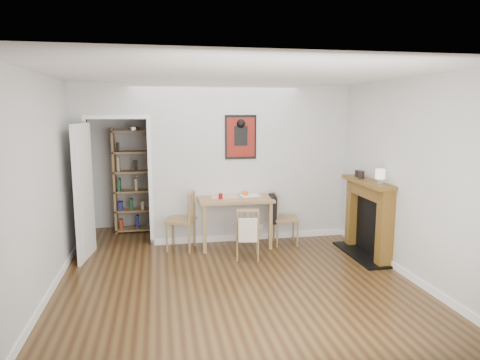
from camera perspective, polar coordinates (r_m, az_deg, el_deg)
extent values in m
plane|color=#51381A|center=(6.02, -1.28, -11.96)|extent=(5.20, 5.20, 0.00)
plane|color=#B8B8B6|center=(8.24, -4.31, 3.09)|extent=(4.50, 0.00, 4.50)
plane|color=#B8B8B6|center=(3.21, 6.43, -6.71)|extent=(4.50, 0.00, 4.50)
plane|color=#B8B8B6|center=(5.76, -23.96, -0.33)|extent=(0.00, 5.20, 5.20)
plane|color=#B8B8B6|center=(6.45, 18.82, 0.91)|extent=(0.00, 5.20, 5.20)
plane|color=silver|center=(5.63, -1.37, 13.53)|extent=(5.20, 5.20, 0.00)
cube|color=#B8B8B6|center=(7.16, 1.37, 2.18)|extent=(3.35, 0.10, 2.60)
cube|color=#B8B8B6|center=(7.10, -20.47, 1.54)|extent=(0.25, 0.10, 2.60)
cube|color=#B8B8B6|center=(6.97, -16.21, 10.08)|extent=(0.90, 0.10, 0.55)
cube|color=white|center=(7.12, -19.59, -0.62)|extent=(0.06, 0.14, 2.05)
cube|color=white|center=(7.04, -11.85, -0.40)|extent=(0.06, 0.14, 2.05)
cube|color=white|center=(7.36, 1.43, -7.58)|extent=(3.35, 0.02, 0.10)
cube|color=white|center=(5.54, -24.42, -14.23)|extent=(0.02, 4.00, 0.10)
cube|color=white|center=(6.24, 20.89, -11.33)|extent=(0.02, 4.00, 0.10)
cube|color=white|center=(6.67, -20.09, -1.51)|extent=(0.15, 0.80, 2.00)
cube|color=black|center=(7.02, 0.09, 5.73)|extent=(0.52, 0.02, 0.72)
cube|color=maroon|center=(7.00, 0.11, 5.73)|extent=(0.46, 0.00, 0.64)
cube|color=olive|center=(6.89, -0.75, -2.50)|extent=(1.17, 0.75, 0.04)
cube|color=olive|center=(6.62, -4.75, -6.59)|extent=(0.05, 0.05, 0.76)
cube|color=olive|center=(6.80, 4.08, -6.14)|extent=(0.05, 0.05, 0.76)
cube|color=olive|center=(7.21, -5.28, -5.26)|extent=(0.05, 0.05, 0.76)
cube|color=olive|center=(7.38, 2.85, -4.90)|extent=(0.05, 0.05, 0.76)
cube|color=black|center=(6.99, 4.34, -3.83)|extent=(0.13, 0.36, 0.45)
cube|color=beige|center=(6.16, 1.05, -6.63)|extent=(0.28, 0.13, 0.34)
cube|color=olive|center=(7.97, -16.35, -0.16)|extent=(0.04, 0.31, 1.86)
cube|color=olive|center=(7.93, -11.00, 0.00)|extent=(0.04, 0.31, 1.86)
cube|color=olive|center=(8.13, -13.44, -6.29)|extent=(0.78, 0.31, 0.03)
cube|color=olive|center=(7.97, -13.63, -1.40)|extent=(0.78, 0.31, 0.03)
cube|color=olive|center=(7.85, -13.93, 6.36)|extent=(0.78, 0.31, 0.03)
cube|color=#9B361C|center=(7.94, -13.68, -0.08)|extent=(0.69, 0.25, 0.25)
cube|color=brown|center=(6.34, 18.77, -6.16)|extent=(0.20, 0.16, 1.10)
cube|color=brown|center=(7.18, 14.89, -4.18)|extent=(0.20, 0.16, 1.10)
cube|color=brown|center=(6.63, 16.70, -0.26)|extent=(0.30, 1.21, 0.06)
cube|color=brown|center=(6.66, 16.88, -1.36)|extent=(0.20, 0.85, 0.20)
cube|color=black|center=(6.81, 17.11, -5.89)|extent=(0.08, 0.81, 0.88)
cube|color=black|center=(6.88, 16.04, -9.47)|extent=(0.45, 1.25, 0.03)
cylinder|color=maroon|center=(6.77, -2.61, -2.15)|extent=(0.07, 0.07, 0.09)
sphere|color=#F2560C|center=(6.96, 0.74, -1.82)|extent=(0.09, 0.09, 0.09)
cube|color=beige|center=(6.93, -2.08, -2.23)|extent=(0.46, 0.35, 0.00)
cube|color=white|center=(7.00, 1.30, -2.07)|extent=(0.33, 0.25, 0.02)
cylinder|color=silver|center=(6.26, 18.16, -0.22)|extent=(0.07, 0.07, 0.08)
cylinder|color=beige|center=(6.25, 18.21, 0.78)|extent=(0.14, 0.14, 0.14)
cylinder|color=black|center=(6.73, 15.85, 0.68)|extent=(0.10, 0.10, 0.12)
cylinder|color=black|center=(6.90, 15.38, 0.85)|extent=(0.08, 0.08, 0.10)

